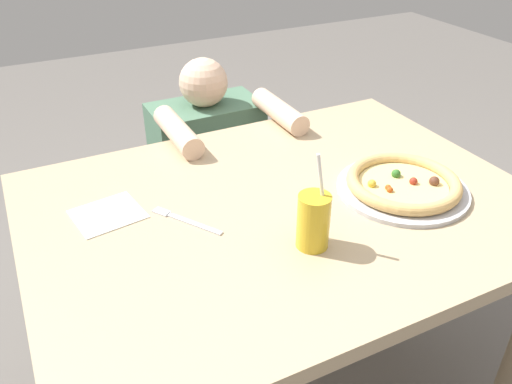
# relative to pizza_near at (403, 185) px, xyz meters

# --- Properties ---
(dining_table) EXTENTS (1.28, 0.95, 0.75)m
(dining_table) POSITION_rel_pizza_near_xyz_m (-0.31, 0.09, -0.12)
(dining_table) COLOR tan
(dining_table) RESTS_ON ground
(pizza_near) EXTENTS (0.35, 0.35, 0.04)m
(pizza_near) POSITION_rel_pizza_near_xyz_m (0.00, 0.00, 0.00)
(pizza_near) COLOR #B7B7BC
(pizza_near) RESTS_ON dining_table
(drink_cup_colored) EXTENTS (0.07, 0.07, 0.23)m
(drink_cup_colored) POSITION_rel_pizza_near_xyz_m (-0.34, -0.09, 0.05)
(drink_cup_colored) COLOR gold
(drink_cup_colored) RESTS_ON dining_table
(paper_napkin) EXTENTS (0.18, 0.17, 0.00)m
(paper_napkin) POSITION_rel_pizza_near_xyz_m (-0.73, 0.24, -0.02)
(paper_napkin) COLOR white
(paper_napkin) RESTS_ON dining_table
(fork) EXTENTS (0.13, 0.18, 0.00)m
(fork) POSITION_rel_pizza_near_xyz_m (-0.57, 0.13, -0.02)
(fork) COLOR silver
(fork) RESTS_ON dining_table
(diner_seated) EXTENTS (0.43, 0.53, 0.93)m
(diner_seated) POSITION_rel_pizza_near_xyz_m (-0.25, 0.77, -0.36)
(diner_seated) COLOR #333847
(diner_seated) RESTS_ON ground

